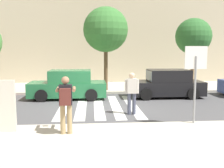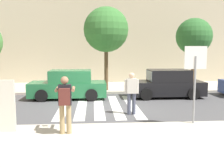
# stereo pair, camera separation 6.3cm
# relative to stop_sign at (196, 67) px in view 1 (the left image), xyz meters

# --- Properties ---
(ground_plane) EXTENTS (120.00, 120.00, 0.00)m
(ground_plane) POSITION_rel_stop_sign_xyz_m (-3.16, 3.40, -2.05)
(ground_plane) COLOR #4C4C4F
(sidewalk_near) EXTENTS (60.00, 6.00, 0.14)m
(sidewalk_near) POSITION_rel_stop_sign_xyz_m (-3.16, -2.80, -1.98)
(sidewalk_near) COLOR beige
(sidewalk_near) RESTS_ON ground
(sidewalk_far) EXTENTS (60.00, 4.80, 0.14)m
(sidewalk_far) POSITION_rel_stop_sign_xyz_m (-3.16, 9.40, -1.98)
(sidewalk_far) COLOR beige
(sidewalk_far) RESTS_ON ground
(building_facade_far) EXTENTS (56.00, 4.00, 6.67)m
(building_facade_far) POSITION_rel_stop_sign_xyz_m (-3.16, 13.80, 1.29)
(building_facade_far) COLOR beige
(building_facade_far) RESTS_ON ground
(crosswalk_stripe_0) EXTENTS (0.44, 5.20, 0.01)m
(crosswalk_stripe_0) POSITION_rel_stop_sign_xyz_m (-4.76, 3.60, -2.04)
(crosswalk_stripe_0) COLOR silver
(crosswalk_stripe_0) RESTS_ON ground
(crosswalk_stripe_1) EXTENTS (0.44, 5.20, 0.01)m
(crosswalk_stripe_1) POSITION_rel_stop_sign_xyz_m (-3.96, 3.60, -2.04)
(crosswalk_stripe_1) COLOR silver
(crosswalk_stripe_1) RESTS_ON ground
(crosswalk_stripe_2) EXTENTS (0.44, 5.20, 0.01)m
(crosswalk_stripe_2) POSITION_rel_stop_sign_xyz_m (-3.16, 3.60, -2.04)
(crosswalk_stripe_2) COLOR silver
(crosswalk_stripe_2) RESTS_ON ground
(crosswalk_stripe_3) EXTENTS (0.44, 5.20, 0.01)m
(crosswalk_stripe_3) POSITION_rel_stop_sign_xyz_m (-2.36, 3.60, -2.04)
(crosswalk_stripe_3) COLOR silver
(crosswalk_stripe_3) RESTS_ON ground
(crosswalk_stripe_4) EXTENTS (0.44, 5.20, 0.01)m
(crosswalk_stripe_4) POSITION_rel_stop_sign_xyz_m (-1.56, 3.60, -2.04)
(crosswalk_stripe_4) COLOR silver
(crosswalk_stripe_4) RESTS_ON ground
(stop_sign) EXTENTS (0.76, 0.08, 2.62)m
(stop_sign) POSITION_rel_stop_sign_xyz_m (0.00, 0.00, 0.00)
(stop_sign) COLOR gray
(stop_sign) RESTS_ON sidewalk_near
(photographer_with_backpack) EXTENTS (0.61, 0.86, 1.72)m
(photographer_with_backpack) POSITION_rel_stop_sign_xyz_m (-4.25, -0.86, -0.88)
(photographer_with_backpack) COLOR tan
(photographer_with_backpack) RESTS_ON sidewalk_near
(pedestrian_crossing) EXTENTS (0.58, 0.26, 1.72)m
(pedestrian_crossing) POSITION_rel_stop_sign_xyz_m (-1.86, 1.92, -1.07)
(pedestrian_crossing) COLOR #474C60
(pedestrian_crossing) RESTS_ON ground
(parked_car_green) EXTENTS (4.10, 1.92, 1.55)m
(parked_car_green) POSITION_rel_stop_sign_xyz_m (-4.73, 5.70, -1.32)
(parked_car_green) COLOR #236B3D
(parked_car_green) RESTS_ON ground
(parked_car_black) EXTENTS (4.10, 1.92, 1.55)m
(parked_car_black) POSITION_rel_stop_sign_xyz_m (0.68, 5.70, -1.32)
(parked_car_black) COLOR black
(parked_car_black) RESTS_ON ground
(street_tree_center) EXTENTS (2.74, 2.74, 5.09)m
(street_tree_center) POSITION_rel_stop_sign_xyz_m (-2.60, 7.68, 1.80)
(street_tree_center) COLOR brown
(street_tree_center) RESTS_ON sidewalk_far
(street_tree_east) EXTENTS (2.33, 2.33, 4.53)m
(street_tree_east) POSITION_rel_stop_sign_xyz_m (3.13, 8.22, 1.44)
(street_tree_east) COLOR brown
(street_tree_east) RESTS_ON sidewalk_far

